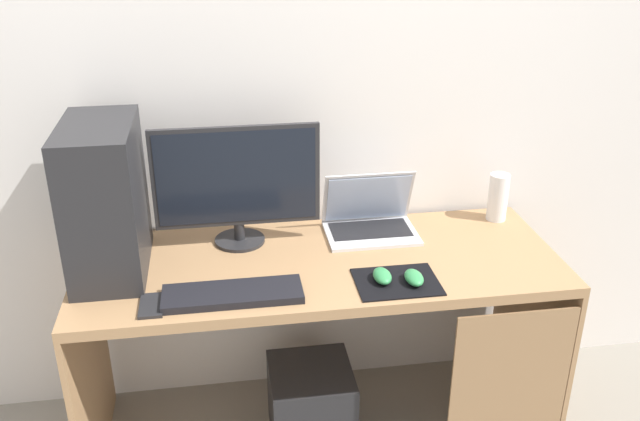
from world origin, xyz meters
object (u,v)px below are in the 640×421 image
(laptop, at_px, (370,220))
(cell_phone, at_px, (152,306))
(speaker, at_px, (498,197))
(subwoofer, at_px, (311,403))
(mouse_left, at_px, (382,276))
(mouse_right, at_px, (414,278))
(keyboard, at_px, (233,294))
(monitor, at_px, (237,183))
(pc_tower, at_px, (105,199))

(laptop, distance_m, cell_phone, 0.84)
(speaker, bearing_deg, subwoofer, -162.19)
(mouse_left, bearing_deg, mouse_right, -14.74)
(mouse_right, distance_m, subwoofer, 0.70)
(keyboard, height_order, cell_phone, keyboard)
(keyboard, xyz_separation_m, mouse_right, (0.56, -0.01, 0.01))
(monitor, bearing_deg, laptop, 1.90)
(mouse_left, relative_size, mouse_right, 1.00)
(subwoofer, bearing_deg, pc_tower, 173.58)
(laptop, bearing_deg, subwoofer, -140.41)
(mouse_left, height_order, mouse_right, same)
(pc_tower, bearing_deg, mouse_right, -14.77)
(keyboard, height_order, subwoofer, keyboard)
(pc_tower, relative_size, keyboard, 1.16)
(speaker, bearing_deg, cell_phone, -161.07)
(cell_phone, bearing_deg, speaker, 18.93)
(keyboard, distance_m, mouse_right, 0.56)
(speaker, relative_size, subwoofer, 0.61)
(monitor, xyz_separation_m, speaker, (0.96, 0.05, -0.13))
(laptop, bearing_deg, keyboard, -143.50)
(pc_tower, height_order, speaker, pc_tower)
(monitor, distance_m, cell_phone, 0.51)
(pc_tower, height_order, laptop, pc_tower)
(speaker, height_order, mouse_right, speaker)
(pc_tower, relative_size, cell_phone, 3.74)
(laptop, bearing_deg, monitor, -178.10)
(speaker, relative_size, mouse_right, 1.85)
(keyboard, relative_size, cell_phone, 3.23)
(keyboard, bearing_deg, mouse_left, 2.46)
(mouse_left, relative_size, subwoofer, 0.33)
(mouse_right, distance_m, cell_phone, 0.80)
(pc_tower, xyz_separation_m, keyboard, (0.37, -0.24, -0.23))
(speaker, bearing_deg, keyboard, -157.76)
(speaker, height_order, subwoofer, speaker)
(speaker, relative_size, cell_phone, 1.37)
(mouse_left, height_order, subwoofer, mouse_left)
(keyboard, relative_size, mouse_left, 4.38)
(pc_tower, xyz_separation_m, laptop, (0.88, 0.13, -0.20))
(pc_tower, height_order, subwoofer, pc_tower)
(speaker, relative_size, keyboard, 0.42)
(mouse_left, bearing_deg, monitor, 141.66)
(speaker, distance_m, mouse_left, 0.66)
(laptop, bearing_deg, mouse_left, -96.26)
(pc_tower, relative_size, speaker, 2.73)
(speaker, distance_m, keyboard, 1.08)
(monitor, distance_m, mouse_left, 0.58)
(speaker, xyz_separation_m, mouse_left, (-0.53, -0.39, -0.07))
(pc_tower, relative_size, mouse_left, 5.06)
(monitor, bearing_deg, pc_tower, -164.22)
(laptop, relative_size, mouse_right, 3.35)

